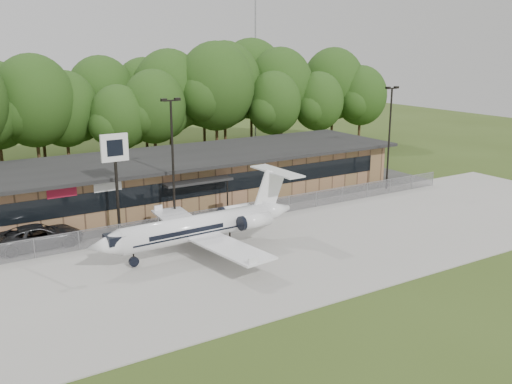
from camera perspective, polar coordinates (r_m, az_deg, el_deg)
ground at (r=35.59m, az=10.63°, el=-9.19°), size 160.00×160.00×0.00m
apron at (r=41.35m, az=3.16°, el=-5.45°), size 64.00×18.00×0.08m
parking_lot at (r=50.73m, az=-4.28°, el=-1.66°), size 50.00×9.00×0.06m
terminal at (r=54.04m, az=-6.51°, el=1.65°), size 41.00×11.65×4.30m
fence at (r=46.73m, az=-1.74°, el=-2.10°), size 46.00×0.04×1.52m
treeline at (r=69.79m, az=-13.10°, el=8.73°), size 72.00×12.00×15.00m
radio_mast at (r=84.38m, az=-0.06°, el=13.46°), size 0.20×0.20×25.00m
light_pole_mid at (r=44.62m, az=-8.34°, el=3.83°), size 1.55×0.30×10.23m
light_pole_right at (r=57.60m, az=13.22°, el=6.01°), size 1.55×0.30×10.23m
business_jet at (r=39.75m, az=-5.28°, el=-3.51°), size 15.64×13.91×5.28m
suv at (r=43.78m, az=-20.86°, el=-4.15°), size 6.17×2.96×1.70m
pole_sign at (r=43.35m, az=-13.91°, el=3.26°), size 2.06×0.28×7.84m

